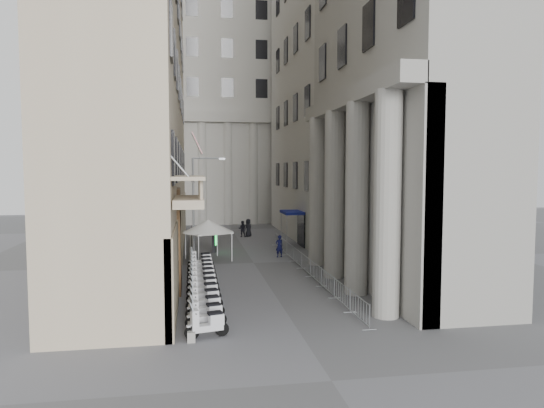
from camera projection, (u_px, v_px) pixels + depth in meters
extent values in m
plane|color=#525255|center=(332.00, 381.00, 15.02)|extent=(120.00, 120.00, 0.00)
cube|color=beige|center=(143.00, 21.00, 34.22)|extent=(5.00, 36.00, 34.00)
cube|color=#ABA9A1|center=(314.00, 7.00, 46.14)|extent=(5.00, 20.00, 44.00)
cube|color=#ABA9A1|center=(225.00, 102.00, 61.17)|extent=(22.00, 10.00, 30.00)
cylinder|color=white|center=(199.00, 250.00, 33.18)|extent=(0.06, 0.06, 1.99)
cylinder|color=white|center=(235.00, 249.00, 33.59)|extent=(0.06, 0.06, 1.99)
cylinder|color=white|center=(198.00, 245.00, 35.67)|extent=(0.06, 0.06, 1.99)
cylinder|color=white|center=(232.00, 244.00, 36.08)|extent=(0.06, 0.06, 1.99)
cube|color=silver|center=(216.00, 233.00, 34.56)|extent=(2.71, 2.71, 0.11)
cone|color=silver|center=(216.00, 226.00, 34.52)|extent=(3.61, 3.61, 0.90)
cylinder|color=gray|center=(193.00, 209.00, 35.35)|extent=(0.16, 0.16, 7.35)
cylinder|color=gray|center=(208.00, 158.00, 35.26)|extent=(2.21, 0.12, 0.12)
cube|color=gray|center=(222.00, 159.00, 35.43)|extent=(0.46, 0.20, 0.14)
cube|color=black|center=(215.00, 241.00, 38.23)|extent=(0.47, 0.85, 1.72)
cube|color=#19E54C|center=(216.00, 239.00, 38.20)|extent=(0.21, 0.60, 0.96)
imported|color=black|center=(279.00, 246.00, 36.09)|extent=(0.69, 0.55, 1.66)
imported|color=black|center=(242.00, 229.00, 46.83)|extent=(0.85, 0.71, 1.57)
imported|color=black|center=(248.00, 228.00, 47.14)|extent=(1.00, 0.97, 1.73)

